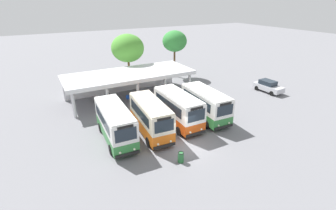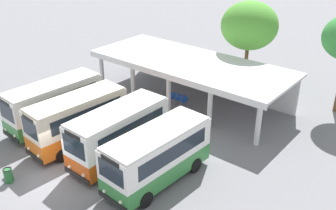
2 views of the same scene
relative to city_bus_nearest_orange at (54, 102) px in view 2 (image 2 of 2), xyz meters
The scene contains 11 objects.
ground_plane 6.92m from the city_bus_nearest_orange, 39.30° to the right, with size 180.00×180.00×0.00m, color slate.
city_bus_nearest_orange is the anchor object (origin of this frame).
city_bus_second_in_row 3.34m from the city_bus_nearest_orange, ahead, with size 2.63×6.79×3.35m.
city_bus_middle_cream 6.59m from the city_bus_nearest_orange, ahead, with size 2.42×6.77×3.34m.
city_bus_fourth_amber 9.89m from the city_bus_nearest_orange, ahead, with size 2.67×6.83×3.20m.
terminal_canopy 11.24m from the city_bus_nearest_orange, 63.84° to the left, with size 16.32×6.48×3.40m.
waiting_chair_end_by_column 9.28m from the city_bus_nearest_orange, 63.24° to the left, with size 0.45×0.45×0.86m.
waiting_chair_second_from_end 9.60m from the city_bus_nearest_orange, 60.29° to the left, with size 0.45×0.45×0.86m.
waiting_chair_middle_seat 9.89m from the city_bus_nearest_orange, 57.37° to the left, with size 0.45×0.45×0.86m.
roadside_tree_behind_canopy 16.91m from the city_bus_nearest_orange, 65.23° to the left, with size 4.78×4.78×7.48m.
litter_bin_apron 6.90m from the city_bus_nearest_orange, 59.07° to the right, with size 0.49×0.49×0.90m.
Camera 2 is at (16.32, -9.34, 13.46)m, focal length 40.53 mm.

